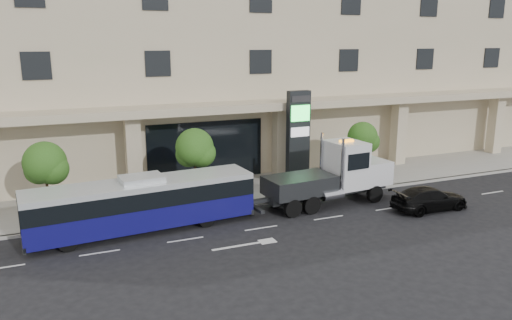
# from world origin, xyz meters

# --- Properties ---
(ground) EXTENTS (120.00, 120.00, 0.00)m
(ground) POSITION_xyz_m (0.00, 0.00, 0.00)
(ground) COLOR black
(ground) RESTS_ON ground
(sidewalk) EXTENTS (120.00, 6.00, 0.15)m
(sidewalk) POSITION_xyz_m (0.00, 5.00, 0.07)
(sidewalk) COLOR gray
(sidewalk) RESTS_ON ground
(curb) EXTENTS (120.00, 0.30, 0.15)m
(curb) POSITION_xyz_m (0.00, 2.00, 0.07)
(curb) COLOR gray
(curb) RESTS_ON ground
(convention_center) EXTENTS (60.00, 17.60, 20.00)m
(convention_center) POSITION_xyz_m (-0.00, 15.42, 9.97)
(convention_center) COLOR #B8AB8A
(convention_center) RESTS_ON ground
(tree_left) EXTENTS (2.27, 2.20, 4.22)m
(tree_left) POSITION_xyz_m (-9.97, 3.59, 3.11)
(tree_left) COLOR #422B19
(tree_left) RESTS_ON sidewalk
(tree_mid) EXTENTS (2.28, 2.20, 4.38)m
(tree_mid) POSITION_xyz_m (-1.97, 3.59, 3.26)
(tree_mid) COLOR #422B19
(tree_mid) RESTS_ON sidewalk
(tree_right) EXTENTS (2.10, 2.00, 4.04)m
(tree_right) POSITION_xyz_m (9.53, 3.59, 3.04)
(tree_right) COLOR #422B19
(tree_right) RESTS_ON sidewalk
(city_bus) EXTENTS (11.49, 3.29, 2.87)m
(city_bus) POSITION_xyz_m (-5.62, 0.53, 1.46)
(city_bus) COLOR black
(city_bus) RESTS_ON ground
(tow_truck) EXTENTS (9.08, 2.85, 4.12)m
(tow_truck) POSITION_xyz_m (5.56, 0.59, 1.69)
(tow_truck) COLOR #2D3033
(tow_truck) RESTS_ON ground
(black_sedan) EXTENTS (4.63, 1.90, 1.34)m
(black_sedan) POSITION_xyz_m (9.96, -2.54, 0.67)
(black_sedan) COLOR black
(black_sedan) RESTS_ON ground
(signage_pylon) EXTENTS (1.54, 0.61, 6.12)m
(signage_pylon) POSITION_xyz_m (5.41, 4.97, 3.26)
(signage_pylon) COLOR black
(signage_pylon) RESTS_ON sidewalk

